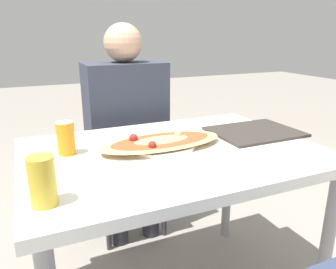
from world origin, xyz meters
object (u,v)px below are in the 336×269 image
Objects in this scene: chair_far_seated at (123,151)px; soda_can at (66,138)px; person_seated at (127,118)px; pizza_main at (161,142)px; dining_table at (173,168)px; drink_glass at (42,181)px.

chair_far_seated reaches higher than soda_can.
person_seated is 2.40× the size of pizza_main.
soda_can is at bearing 57.79° from chair_far_seated.
drink_glass is at bearing -152.84° from dining_table.
chair_far_seated is 6.94× the size of soda_can.
soda_can is (-0.38, 0.12, 0.14)m from dining_table.
person_seated reaches higher than soda_can.
pizza_main is at bearing 86.67° from person_seated.
pizza_main is at bearing 128.80° from dining_table.
pizza_main is 4.10× the size of soda_can.
chair_far_seated is 1.69× the size of pizza_main.
person_seated reaches higher than dining_table.
chair_far_seated is at bearing 89.86° from dining_table.
pizza_main is 0.36m from soda_can.
person_seated is at bearing 60.49° from drink_glass.
person_seated is (0.00, 0.62, 0.06)m from dining_table.
dining_table is 9.05× the size of soda_can.
person_seated is (0.00, -0.11, 0.23)m from chair_far_seated.
pizza_main is (-0.03, -0.58, 0.04)m from person_seated.
soda_can reaches higher than dining_table.
dining_table is at bearing 89.84° from person_seated.
dining_table is at bearing -16.72° from soda_can.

